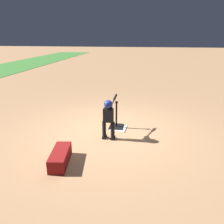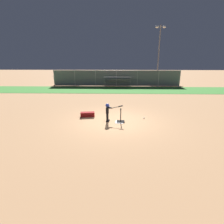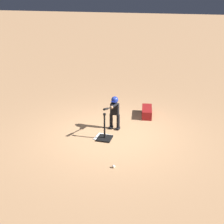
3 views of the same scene
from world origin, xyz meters
name	(u,v)px [view 1 (image 1 of 3)]	position (x,y,z in m)	size (l,w,h in m)	color
ground_plane	(109,132)	(0.00, 0.00, 0.00)	(90.00, 90.00, 0.00)	#AD7F56
home_plate	(118,128)	(0.25, -0.22, 0.01)	(0.44, 0.44, 0.02)	white
batting_tee	(116,124)	(0.31, -0.15, 0.11)	(0.43, 0.39, 0.78)	black
batter_child	(109,114)	(-0.39, -0.06, 0.64)	(0.96, 0.33, 1.02)	black
baseball	(104,110)	(1.70, 0.47, 0.04)	(0.07, 0.07, 0.07)	white
equipment_bag	(60,157)	(-1.68, 0.72, 0.14)	(0.84, 0.32, 0.28)	maroon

